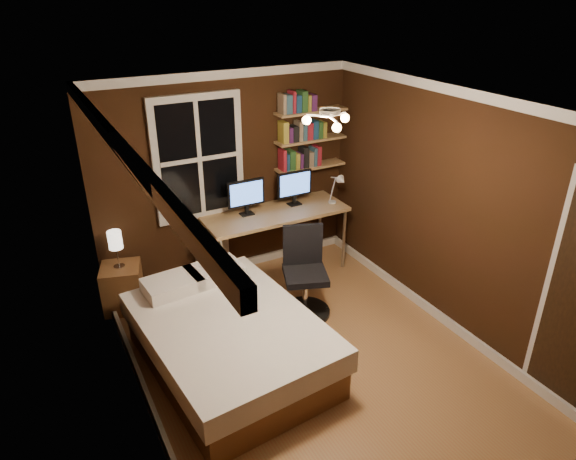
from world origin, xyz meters
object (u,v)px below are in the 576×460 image
desk (275,216)px  bed (228,340)px  desk_lamp (336,188)px  monitor_left (246,198)px  bedside_lamp (117,250)px  radiator (212,257)px  office_chair (305,282)px  monitor_right (294,188)px  nightstand (123,287)px

desk → bed: bearing=-131.3°
bed → desk_lamp: 2.43m
monitor_left → desk: bearing=-14.7°
bedside_lamp → radiator: bedside_lamp is taller
desk → office_chair: (-0.12, -0.93, -0.40)m
bed → bedside_lamp: bearing=109.4°
desk_lamp → bed: bearing=-148.5°
radiator → office_chair: 1.34m
monitor_left → bed: bearing=-120.7°
monitor_right → office_chair: size_ratio=0.46×
bed → radiator: 1.68m
bed → desk_lamp: size_ratio=4.81×
radiator → office_chair: (0.64, -1.18, 0.09)m
office_chair → desk: bearing=103.1°
radiator → desk_lamp: size_ratio=1.35×
monitor_right → nightstand: bearing=179.6°
monitor_left → monitor_right: size_ratio=1.00×
nightstand → office_chair: size_ratio=0.52×
monitor_right → office_chair: (-0.43, -1.02, -0.68)m
office_chair → monitor_right: bearing=87.5°
monitor_left → monitor_right: (0.65, 0.00, 0.00)m
desk → desk_lamp: size_ratio=4.03×
nightstand → desk: bearing=13.2°
bed → desk: desk is taller
bed → radiator: bed is taller
office_chair → desk_lamp: bearing=61.4°
bedside_lamp → radiator: bearing=7.1°
bedside_lamp → monitor_left: (1.54, -0.01, 0.32)m
monitor_left → desk_lamp: 1.13m
bed → nightstand: (-0.68, 1.47, -0.03)m
bedside_lamp → monitor_right: 2.21m
monitor_left → monitor_right: same height
monitor_left → office_chair: size_ratio=0.46×
desk_lamp → office_chair: 1.35m
desk → desk_lamp: desk_lamp is taller
bedside_lamp → monitor_left: size_ratio=0.94×
radiator → desk: bearing=-17.8°
bedside_lamp → desk: bearing=-3.1°
office_chair → radiator: bearing=138.9°
monitor_left → monitor_right: 0.65m
monitor_left → monitor_right: bearing=0.0°
radiator → office_chair: size_ratio=0.59×
office_chair → nightstand: bearing=170.0°
bed → monitor_right: monitor_right is taller
bedside_lamp → office_chair: bearing=-30.4°
radiator → monitor_left: monitor_left is taller
bed → desk: (1.20, 1.37, 0.49)m
desk_lamp → nightstand: bearing=174.1°
desk_lamp → monitor_left: bearing=166.8°
bed → office_chair: bearing=16.8°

